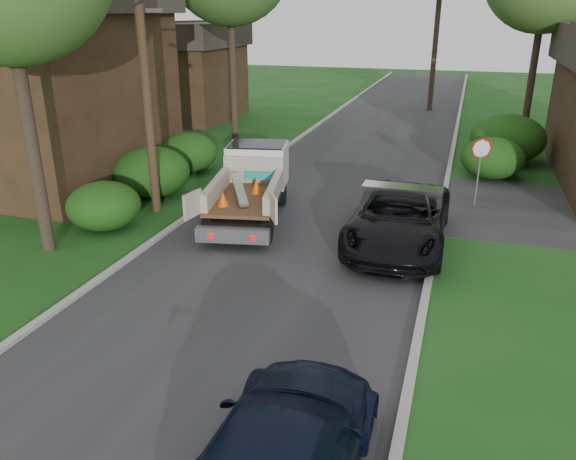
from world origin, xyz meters
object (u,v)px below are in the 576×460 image
(stop_sign, at_px, (480,157))
(house_left_near, at_px, (26,74))
(utility_pole, at_px, (144,58))
(flatbed_truck, at_px, (253,179))
(black_pickup, at_px, (399,218))
(house_left_far, at_px, (177,70))

(stop_sign, bearing_deg, house_left_near, -173.37)
(utility_pole, relative_size, flatbed_truck, 1.64)
(house_left_near, bearing_deg, stop_sign, 6.63)
(black_pickup, bearing_deg, utility_pole, 176.37)
(utility_pole, bearing_deg, stop_sign, 20.62)
(house_left_far, xyz_separation_m, flatbed_truck, (11.28, -16.02, -1.86))
(flatbed_truck, bearing_deg, house_left_near, 162.85)
(utility_pole, xyz_separation_m, house_left_near, (-6.52, 2.02, -0.89))
(utility_pole, bearing_deg, house_left_near, 162.80)
(black_pickup, bearing_deg, house_left_near, 170.15)
(house_left_far, distance_m, black_pickup, 24.15)
(utility_pole, relative_size, house_left_near, 1.03)
(stop_sign, xyz_separation_m, house_left_near, (-17.20, -2.00, 2.50))
(house_left_near, height_order, flatbed_truck, house_left_near)
(stop_sign, height_order, black_pickup, stop_sign)
(house_left_near, relative_size, black_pickup, 1.62)
(stop_sign, height_order, house_left_near, house_left_near)
(house_left_near, distance_m, house_left_far, 15.12)
(stop_sign, distance_m, utility_pole, 11.91)
(black_pickup, bearing_deg, house_left_far, 132.92)
(house_left_far, height_order, black_pickup, house_left_far)
(house_left_near, xyz_separation_m, flatbed_truck, (9.78, -1.02, -3.09))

